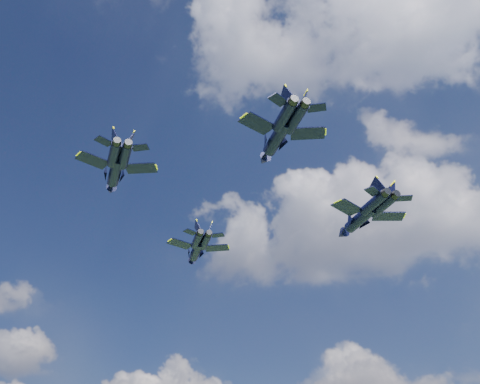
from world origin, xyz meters
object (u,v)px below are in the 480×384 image
Objects in this scene: jet_lead at (196,251)px; jet_left at (115,173)px; jet_right at (359,219)px; jet_slot at (276,139)px.

jet_left is at bearing -128.64° from jet_lead.
jet_lead is at bearing 48.53° from jet_left.
jet_right is 1.05× the size of jet_slot.
jet_left is 39.00m from jet_right.
jet_lead is at bearing 93.25° from jet_slot.
jet_slot is (-4.95, -24.61, 0.62)m from jet_right.
jet_right is at bearing -40.63° from jet_lead.
jet_left reaches higher than jet_slot.
jet_lead is 30.09m from jet_right.
jet_left is (-0.30, -25.80, 1.34)m from jet_lead.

